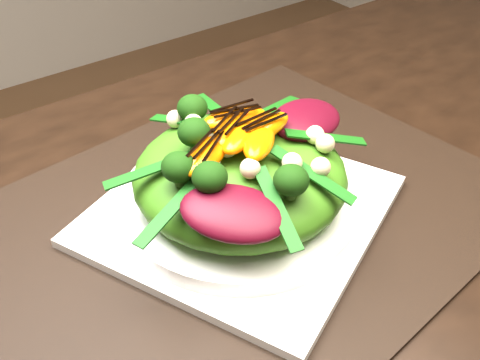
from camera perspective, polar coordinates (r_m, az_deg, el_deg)
dining_table at (r=0.47m, az=6.12°, el=-16.71°), size 1.60×0.90×0.75m
placemat at (r=0.54m, az=-0.00°, el=-3.60°), size 0.54×0.43×0.00m
plate_base at (r=0.53m, az=-0.00°, el=-3.06°), size 0.32×0.32×0.01m
salad_bowl at (r=0.53m, az=-0.00°, el=-1.99°), size 0.24×0.24×0.02m
lettuce_mound at (r=0.51m, az=-0.00°, el=0.54°), size 0.22×0.22×0.07m
radicchio_leaf at (r=0.53m, az=6.74°, el=6.12°), size 0.09×0.07×0.02m
orange_segment at (r=0.51m, az=-2.64°, el=5.79°), size 0.07×0.05×0.02m
broccoli_floret at (r=0.48m, az=-7.00°, el=4.32°), size 0.04×0.04×0.04m
macadamia_nut at (r=0.48m, az=6.00°, el=3.20°), size 0.02×0.02×0.02m
balsamic_drizzle at (r=0.50m, az=-2.67°, el=6.65°), size 0.04×0.02×0.00m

